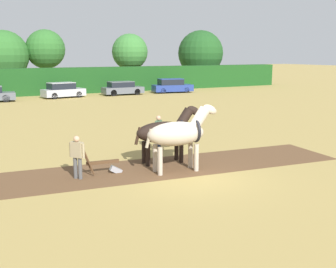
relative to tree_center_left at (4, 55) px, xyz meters
The scene contains 15 objects.
ground_plane 41.03m from the tree_center_left, 88.86° to the right, with size 240.00×240.00×0.00m, color #A88E4C.
plowed_furrow_strip 39.43m from the tree_center_left, 93.49° to the right, with size 20.20×3.19×0.01m, color brown.
hedgerow 7.91m from the tree_center_left, 83.74° to the right, with size 66.65×1.93×2.83m, color #194719.
tree_center_left is the anchor object (origin of this frame).
tree_center 4.92m from the tree_center_left, ahead, with size 4.78×4.78×7.27m.
tree_center_right 15.28m from the tree_center_left, ahead, with size 4.63×4.63×6.88m.
tree_right 26.14m from the tree_center_left, ahead, with size 6.38×6.38×7.58m.
draft_horse_lead_left 40.25m from the tree_center_left, 89.04° to the right, with size 2.97×1.19×2.56m.
draft_horse_lead_right 38.93m from the tree_center_left, 88.79° to the right, with size 2.90×1.12×2.35m.
plow 39.42m from the tree_center_left, 92.75° to the right, with size 1.50×0.50×1.13m.
farmer_at_plow 39.56m from the tree_center_left, 94.33° to the right, with size 0.43×0.53×1.56m.
farmer_beside_team 36.95m from the tree_center_left, 87.58° to the right, with size 0.49×0.49×1.63m.
parked_car_center_right 12.57m from the tree_center_left, 71.58° to the right, with size 4.35×2.34×1.53m.
parked_car_right 15.85m from the tree_center_left, 49.05° to the right, with size 4.33×1.74×1.44m.
parked_car_far_right 20.30m from the tree_center_left, 36.58° to the right, with size 4.68×2.41×1.58m.
Camera 1 is at (-7.86, -12.68, 4.39)m, focal length 45.00 mm.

